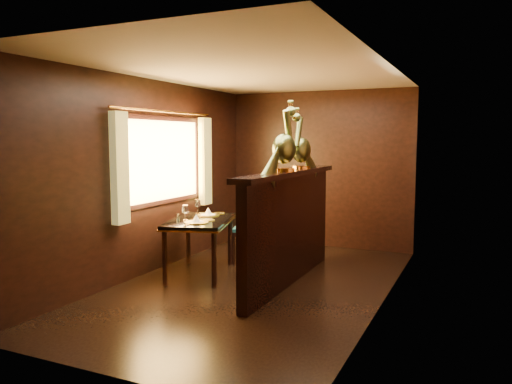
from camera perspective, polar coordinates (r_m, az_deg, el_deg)
ground at (r=6.02m, az=-0.20°, el=-10.67°), size 5.00×5.00×0.00m
room_shell at (r=5.82m, az=-0.89°, el=4.57°), size 3.04×5.04×2.52m
partition at (r=6.01m, az=3.79°, el=-3.73°), size 0.26×2.70×1.36m
dining_table at (r=6.43m, az=-6.49°, el=-3.71°), size 1.07×1.38×0.92m
chair_left at (r=6.24m, az=1.15°, el=-4.16°), size 0.56×0.57×1.20m
chair_right at (r=7.02m, az=0.04°, el=-2.80°), size 0.56×0.58×1.25m
peacock_left at (r=5.74m, az=3.24°, el=6.47°), size 0.26×0.70×0.83m
peacock_right at (r=6.30m, az=5.21°, el=6.08°), size 0.24×0.63×0.76m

